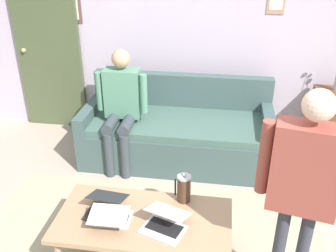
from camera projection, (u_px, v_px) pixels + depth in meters
back_wall at (191, 27)px, 4.36m from camera, size 7.04×0.11×2.70m
interior_door at (49, 50)px, 4.67m from camera, size 0.82×0.09×2.05m
couch at (178, 133)px, 4.27m from camera, size 2.07×0.91×0.88m
coffee_table at (144, 222)px, 2.85m from camera, size 1.32×0.68×0.40m
laptop_left at (111, 217)px, 2.78m from camera, size 0.29×0.30×0.13m
laptop_center at (165, 223)px, 2.72m from camera, size 0.38×0.38×0.15m
laptop_right at (106, 207)px, 2.88m from camera, size 0.31×0.32×0.15m
french_press at (184, 188)px, 2.97m from camera, size 0.13×0.11×0.26m
side_shelf at (329, 122)px, 4.32m from camera, size 0.42×0.32×0.78m
person_standing at (304, 179)px, 2.22m from camera, size 0.57×0.26×1.59m
person_seated at (121, 103)px, 3.95m from camera, size 0.55×0.51×1.28m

